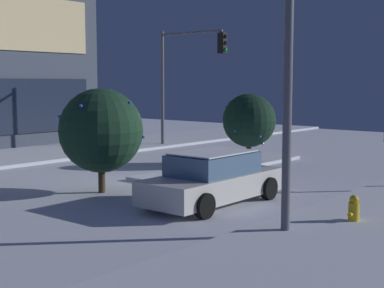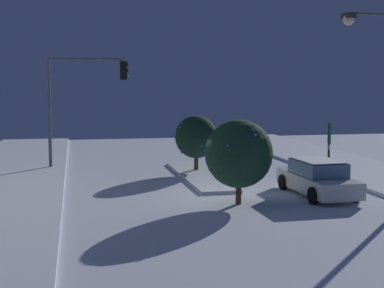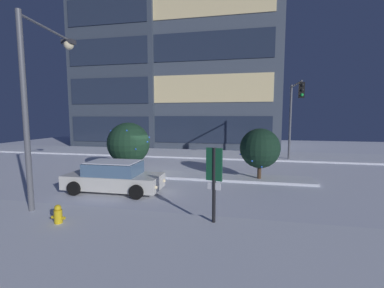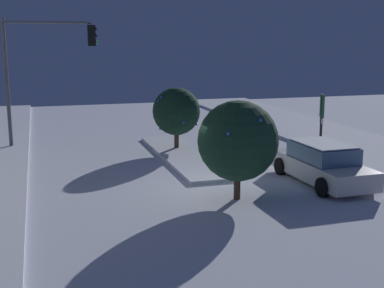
{
  "view_description": "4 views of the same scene",
  "coord_description": "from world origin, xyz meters",
  "px_view_note": "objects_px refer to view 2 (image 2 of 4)",
  "views": [
    {
      "loc": [
        -12.32,
        -13.56,
        3.41
      ],
      "look_at": [
        2.97,
        -0.62,
        1.23
      ],
      "focal_mm": 52.6,
      "sensor_mm": 36.0,
      "label": 1
    },
    {
      "loc": [
        -21.15,
        5.89,
        4.57
      ],
      "look_at": [
        2.96,
        0.77,
        1.94
      ],
      "focal_mm": 52.1,
      "sensor_mm": 36.0,
      "label": 2
    },
    {
      "loc": [
        6.2,
        -15.26,
        3.67
      ],
      "look_at": [
        3.21,
        -0.7,
        2.06
      ],
      "focal_mm": 24.43,
      "sensor_mm": 36.0,
      "label": 3
    },
    {
      "loc": [
        -16.12,
        5.89,
        5.13
      ],
      "look_at": [
        -0.08,
        1.06,
        1.76
      ],
      "focal_mm": 48.41,
      "sensor_mm": 36.0,
      "label": 4
    }
  ],
  "objects_px": {
    "parking_info_sign": "(329,141)",
    "decorated_tree_median": "(239,154)",
    "traffic_light_corner_far_right": "(81,90)",
    "decorated_tree_left_of_median": "(196,137)",
    "car_near": "(317,178)"
  },
  "relations": [
    {
      "from": "parking_info_sign",
      "to": "decorated_tree_median",
      "type": "height_order",
      "value": "decorated_tree_median"
    },
    {
      "from": "traffic_light_corner_far_right",
      "to": "decorated_tree_median",
      "type": "height_order",
      "value": "traffic_light_corner_far_right"
    },
    {
      "from": "parking_info_sign",
      "to": "decorated_tree_left_of_median",
      "type": "bearing_deg",
      "value": -1.13
    },
    {
      "from": "traffic_light_corner_far_right",
      "to": "decorated_tree_median",
      "type": "xyz_separation_m",
      "value": [
        -10.67,
        -5.71,
        -2.34
      ]
    },
    {
      "from": "traffic_light_corner_far_right",
      "to": "decorated_tree_left_of_median",
      "type": "xyz_separation_m",
      "value": [
        -2.73,
        -5.79,
        -2.43
      ]
    },
    {
      "from": "car_near",
      "to": "traffic_light_corner_far_right",
      "type": "relative_size",
      "value": 0.77
    },
    {
      "from": "traffic_light_corner_far_right",
      "to": "parking_info_sign",
      "type": "relative_size",
      "value": 2.33
    },
    {
      "from": "decorated_tree_left_of_median",
      "to": "traffic_light_corner_far_right",
      "type": "bearing_deg",
      "value": 64.77
    },
    {
      "from": "decorated_tree_left_of_median",
      "to": "parking_info_sign",
      "type": "bearing_deg",
      "value": -105.11
    },
    {
      "from": "decorated_tree_left_of_median",
      "to": "decorated_tree_median",
      "type": "bearing_deg",
      "value": 179.38
    },
    {
      "from": "decorated_tree_median",
      "to": "decorated_tree_left_of_median",
      "type": "distance_m",
      "value": 7.94
    },
    {
      "from": "traffic_light_corner_far_right",
      "to": "parking_info_sign",
      "type": "bearing_deg",
      "value": -20.0
    },
    {
      "from": "traffic_light_corner_far_right",
      "to": "decorated_tree_left_of_median",
      "type": "relative_size",
      "value": 2.06
    },
    {
      "from": "car_near",
      "to": "parking_info_sign",
      "type": "bearing_deg",
      "value": -30.81
    },
    {
      "from": "car_near",
      "to": "decorated_tree_left_of_median",
      "type": "distance_m",
      "value": 7.96
    }
  ]
}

